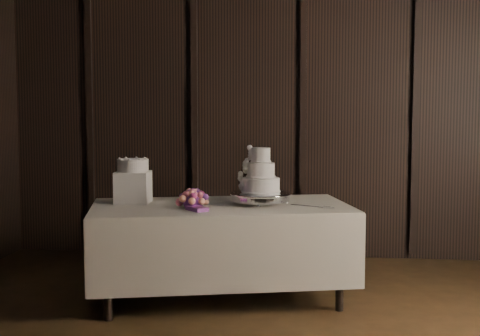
{
  "coord_description": "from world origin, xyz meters",
  "views": [
    {
      "loc": [
        0.12,
        -3.25,
        1.52
      ],
      "look_at": [
        -0.45,
        1.84,
        1.05
      ],
      "focal_mm": 50.0,
      "sensor_mm": 36.0,
      "label": 1
    }
  ],
  "objects_px": {
    "box_pedestal": "(133,187)",
    "bouquet": "(193,200)",
    "display_table": "(221,248)",
    "small_cake": "(133,165)",
    "cake_stand": "(261,199)",
    "wedding_cake": "(257,175)"
  },
  "relations": [
    {
      "from": "display_table",
      "to": "small_cake",
      "type": "bearing_deg",
      "value": 163.24
    },
    {
      "from": "wedding_cake",
      "to": "small_cake",
      "type": "height_order",
      "value": "wedding_cake"
    },
    {
      "from": "wedding_cake",
      "to": "bouquet",
      "type": "bearing_deg",
      "value": -158.26
    },
    {
      "from": "cake_stand",
      "to": "bouquet",
      "type": "relative_size",
      "value": 1.26
    },
    {
      "from": "display_table",
      "to": "box_pedestal",
      "type": "xyz_separation_m",
      "value": [
        -0.71,
        0.03,
        0.47
      ]
    },
    {
      "from": "display_table",
      "to": "wedding_cake",
      "type": "xyz_separation_m",
      "value": [
        0.28,
        0.06,
        0.57
      ]
    },
    {
      "from": "bouquet",
      "to": "wedding_cake",
      "type": "bearing_deg",
      "value": 27.64
    },
    {
      "from": "small_cake",
      "to": "display_table",
      "type": "bearing_deg",
      "value": -2.77
    },
    {
      "from": "display_table",
      "to": "box_pedestal",
      "type": "bearing_deg",
      "value": 163.24
    },
    {
      "from": "box_pedestal",
      "to": "small_cake",
      "type": "xyz_separation_m",
      "value": [
        0.0,
        0.0,
        0.17
      ]
    },
    {
      "from": "cake_stand",
      "to": "display_table",
      "type": "bearing_deg",
      "value": -167.1
    },
    {
      "from": "box_pedestal",
      "to": "small_cake",
      "type": "distance_m",
      "value": 0.17
    },
    {
      "from": "display_table",
      "to": "cake_stand",
      "type": "height_order",
      "value": "cake_stand"
    },
    {
      "from": "bouquet",
      "to": "box_pedestal",
      "type": "relative_size",
      "value": 1.47
    },
    {
      "from": "small_cake",
      "to": "box_pedestal",
      "type": "bearing_deg",
      "value": 0.0
    },
    {
      "from": "box_pedestal",
      "to": "bouquet",
      "type": "bearing_deg",
      "value": -22.9
    },
    {
      "from": "wedding_cake",
      "to": "small_cake",
      "type": "relative_size",
      "value": 1.43
    },
    {
      "from": "bouquet",
      "to": "small_cake",
      "type": "relative_size",
      "value": 1.55
    },
    {
      "from": "wedding_cake",
      "to": "small_cake",
      "type": "xyz_separation_m",
      "value": [
        -0.99,
        -0.02,
        0.07
      ]
    },
    {
      "from": "display_table",
      "to": "box_pedestal",
      "type": "distance_m",
      "value": 0.85
    },
    {
      "from": "display_table",
      "to": "small_cake",
      "type": "height_order",
      "value": "small_cake"
    },
    {
      "from": "display_table",
      "to": "box_pedestal",
      "type": "height_order",
      "value": "box_pedestal"
    }
  ]
}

